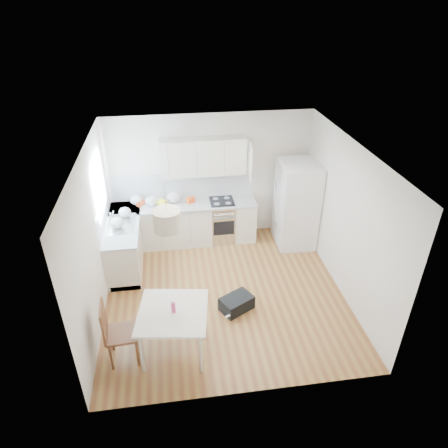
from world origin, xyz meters
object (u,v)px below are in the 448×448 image
at_px(dining_chair, 122,332).
at_px(gym_bag, 237,303).
at_px(dining_table, 173,316).
at_px(refrigerator, 297,204).

relative_size(dining_chair, gym_bag, 1.92).
bearing_deg(dining_table, gym_bag, 43.39).
bearing_deg(refrigerator, gym_bag, -128.43).
height_order(refrigerator, gym_bag, refrigerator).
height_order(refrigerator, dining_chair, refrigerator).
relative_size(refrigerator, dining_table, 1.62).
height_order(refrigerator, dining_table, refrigerator).
relative_size(refrigerator, gym_bag, 3.35).
xyz_separation_m(dining_table, gym_bag, (1.07, 0.75, -0.57)).
bearing_deg(gym_bag, refrigerator, 21.58).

